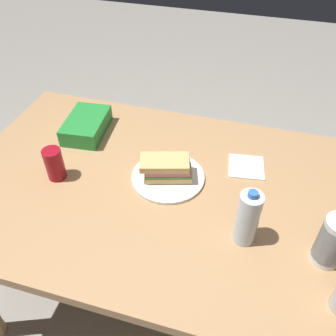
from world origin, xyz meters
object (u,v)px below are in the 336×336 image
object	(u,v)px
paper_plate	(168,177)
soda_can_red	(54,164)
dining_table	(167,205)
sandwich	(167,168)
water_bottle_tall	(247,218)
chip_bag	(86,125)
plastic_cup_stack	(333,241)

from	to	relation	value
paper_plate	soda_can_red	bearing A→B (deg)	14.80
dining_table	sandwich	world-z (taller)	sandwich
paper_plate	sandwich	xyz separation A→B (m)	(0.00, 0.00, 0.05)
sandwich	water_bottle_tall	xyz separation A→B (m)	(-0.30, 0.19, 0.04)
soda_can_red	chip_bag	bearing A→B (deg)	-87.11
paper_plate	soda_can_red	world-z (taller)	soda_can_red
dining_table	sandwich	xyz separation A→B (m)	(0.01, -0.05, 0.14)
dining_table	soda_can_red	distance (m)	0.43
sandwich	plastic_cup_stack	xyz separation A→B (m)	(-0.54, 0.20, 0.03)
sandwich	soda_can_red	xyz separation A→B (m)	(0.39, 0.10, 0.01)
soda_can_red	plastic_cup_stack	distance (m)	0.93
dining_table	chip_bag	distance (m)	0.49
paper_plate	water_bottle_tall	xyz separation A→B (m)	(-0.30, 0.19, 0.09)
water_bottle_tall	chip_bag	bearing A→B (deg)	-27.62
dining_table	plastic_cup_stack	xyz separation A→B (m)	(-0.52, 0.15, 0.17)
soda_can_red	sandwich	bearing A→B (deg)	-165.48
sandwich	water_bottle_tall	bearing A→B (deg)	147.74
chip_bag	plastic_cup_stack	distance (m)	1.01
soda_can_red	plastic_cup_stack	bearing A→B (deg)	174.08
water_bottle_tall	sandwich	bearing A→B (deg)	-32.26
plastic_cup_stack	chip_bag	bearing A→B (deg)	-21.71
water_bottle_tall	soda_can_red	bearing A→B (deg)	-7.35
dining_table	chip_bag	xyz separation A→B (m)	(0.41, -0.22, 0.13)
paper_plate	water_bottle_tall	size ratio (longest dim) A/B	1.30
dining_table	paper_plate	distance (m)	0.11
dining_table	chip_bag	bearing A→B (deg)	-28.25
soda_can_red	chip_bag	world-z (taller)	soda_can_red
sandwich	water_bottle_tall	distance (m)	0.36
dining_table	soda_can_red	world-z (taller)	soda_can_red
sandwich	chip_bag	bearing A→B (deg)	-23.88
chip_bag	paper_plate	bearing A→B (deg)	-119.01
soda_can_red	paper_plate	bearing A→B (deg)	-165.20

